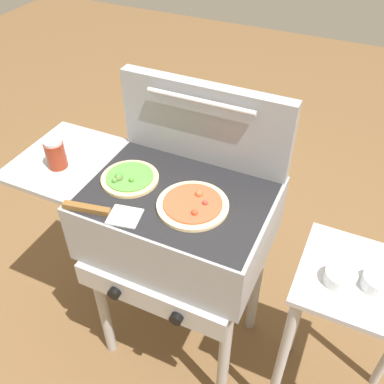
% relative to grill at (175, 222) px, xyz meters
% --- Properties ---
extents(ground_plane, '(8.00, 8.00, 0.00)m').
position_rel_grill_xyz_m(ground_plane, '(0.01, 0.00, -0.76)').
color(ground_plane, brown).
extents(grill, '(0.96, 0.53, 0.90)m').
position_rel_grill_xyz_m(grill, '(0.00, 0.00, 0.00)').
color(grill, gray).
rests_on(grill, ground_plane).
extents(grill_lid_open, '(0.63, 0.08, 0.30)m').
position_rel_grill_xyz_m(grill_lid_open, '(0.01, 0.22, 0.30)').
color(grill_lid_open, gray).
rests_on(grill_lid_open, grill).
extents(pizza_pepperoni, '(0.24, 0.24, 0.03)m').
position_rel_grill_xyz_m(pizza_pepperoni, '(0.09, -0.04, 0.15)').
color(pizza_pepperoni, beige).
rests_on(pizza_pepperoni, grill).
extents(pizza_veggie, '(0.20, 0.20, 0.04)m').
position_rel_grill_xyz_m(pizza_veggie, '(-0.17, -0.01, 0.15)').
color(pizza_veggie, '#E0C17F').
rests_on(pizza_veggie, grill).
extents(sauce_jar, '(0.07, 0.07, 0.11)m').
position_rel_grill_xyz_m(sauce_jar, '(-0.45, -0.05, 0.20)').
color(sauce_jar, maroon).
rests_on(sauce_jar, grill).
extents(spatula, '(0.27, 0.11, 0.02)m').
position_rel_grill_xyz_m(spatula, '(-0.16, -0.19, 0.15)').
color(spatula, '#B7BABF').
rests_on(spatula, grill).
extents(prep_table, '(0.44, 0.36, 0.78)m').
position_rel_grill_xyz_m(prep_table, '(0.67, 0.00, -0.20)').
color(prep_table, '#B2B2B7').
rests_on(prep_table, ground_plane).
extents(topping_bowl_near, '(0.10, 0.10, 0.04)m').
position_rel_grill_xyz_m(topping_bowl_near, '(0.69, -0.01, 0.04)').
color(topping_bowl_near, silver).
rests_on(topping_bowl_near, prep_table).
extents(topping_bowl_far, '(0.10, 0.10, 0.04)m').
position_rel_grill_xyz_m(topping_bowl_far, '(0.58, -0.04, 0.04)').
color(topping_bowl_far, silver).
rests_on(topping_bowl_far, prep_table).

